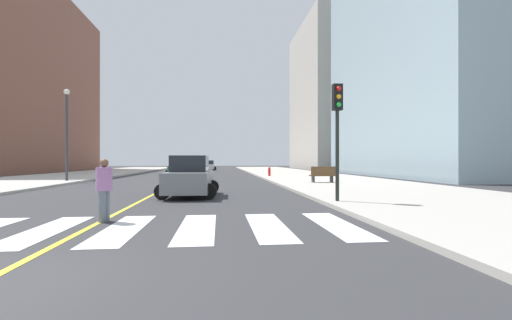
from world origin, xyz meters
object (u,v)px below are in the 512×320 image
object	(u,v)px
car_green_fourth	(177,168)
fire_hydrant	(269,172)
car_gray_third	(190,177)
street_lamp	(67,126)
traffic_light_near_corner	(337,118)
car_blue_second	(184,166)
pedestrian_crossing	(104,187)
car_white_nearest	(209,166)
park_bench	(323,175)

from	to	relation	value
car_green_fourth	fire_hydrant	world-z (taller)	car_green_fourth
car_gray_third	street_lamp	world-z (taller)	street_lamp
car_gray_third	traffic_light_near_corner	distance (m)	7.42
car_blue_second	car_green_fourth	xyz separation A→B (m)	(0.11, -9.76, -0.04)
car_gray_third	pedestrian_crossing	distance (m)	7.00
car_white_nearest	traffic_light_near_corner	bearing A→B (deg)	97.80
car_white_nearest	car_gray_third	bearing A→B (deg)	91.05
pedestrian_crossing	fire_hydrant	distance (m)	26.15
car_green_fourth	street_lamp	xyz separation A→B (m)	(-6.69, -13.93, 3.50)
car_gray_third	traffic_light_near_corner	world-z (taller)	traffic_light_near_corner
car_gray_third	car_white_nearest	bearing A→B (deg)	-87.73
car_white_nearest	park_bench	size ratio (longest dim) A/B	2.12
traffic_light_near_corner	street_lamp	world-z (taller)	street_lamp
park_bench	fire_hydrant	world-z (taller)	park_bench
park_bench	pedestrian_crossing	size ratio (longest dim) A/B	1.05
car_blue_second	car_gray_third	size ratio (longest dim) A/B	0.96
car_white_nearest	car_green_fourth	world-z (taller)	car_green_fourth
park_bench	street_lamp	size ratio (longest dim) A/B	0.26
car_white_nearest	park_bench	distance (m)	39.27
car_white_nearest	fire_hydrant	size ratio (longest dim) A/B	4.34
park_bench	car_gray_third	bearing A→B (deg)	128.17
car_white_nearest	car_green_fourth	size ratio (longest dim) A/B	0.98
park_bench	car_green_fourth	bearing A→B (deg)	31.98
car_gray_third	pedestrian_crossing	size ratio (longest dim) A/B	2.51
car_gray_third	park_bench	xyz separation A→B (m)	(8.65, 7.31, -0.21)
car_gray_third	car_green_fourth	xyz separation A→B (m)	(-3.57, 25.43, -0.08)
car_green_fourth	car_gray_third	bearing A→B (deg)	-82.73
pedestrian_crossing	fire_hydrant	world-z (taller)	pedestrian_crossing
traffic_light_near_corner	street_lamp	size ratio (longest dim) A/B	0.63
car_blue_second	street_lamp	distance (m)	24.83
car_white_nearest	car_blue_second	distance (m)	10.88
park_bench	pedestrian_crossing	distance (m)	17.52
pedestrian_crossing	fire_hydrant	bearing A→B (deg)	176.84
car_green_fourth	street_lamp	size ratio (longest dim) A/B	0.56
car_blue_second	traffic_light_near_corner	bearing A→B (deg)	-79.03
car_blue_second	pedestrian_crossing	size ratio (longest dim) A/B	2.41
fire_hydrant	street_lamp	bearing A→B (deg)	-158.51
car_blue_second	fire_hydrant	bearing A→B (deg)	-62.34
pedestrian_crossing	car_green_fourth	bearing A→B (deg)	-161.77
car_white_nearest	street_lamp	distance (m)	35.63
car_blue_second	pedestrian_crossing	distance (m)	42.02
pedestrian_crossing	park_bench	bearing A→B (deg)	158.55
traffic_light_near_corner	street_lamp	distance (m)	22.29
car_white_nearest	car_blue_second	bearing A→B (deg)	72.69
car_green_fourth	fire_hydrant	bearing A→B (deg)	-37.20
car_green_fourth	car_white_nearest	bearing A→B (deg)	80.12
car_gray_third	car_green_fourth	distance (m)	25.68
car_blue_second	car_green_fourth	world-z (taller)	car_blue_second
car_blue_second	street_lamp	xyz separation A→B (m)	(-6.58, -23.69, 3.46)
fire_hydrant	street_lamp	size ratio (longest dim) A/B	0.13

